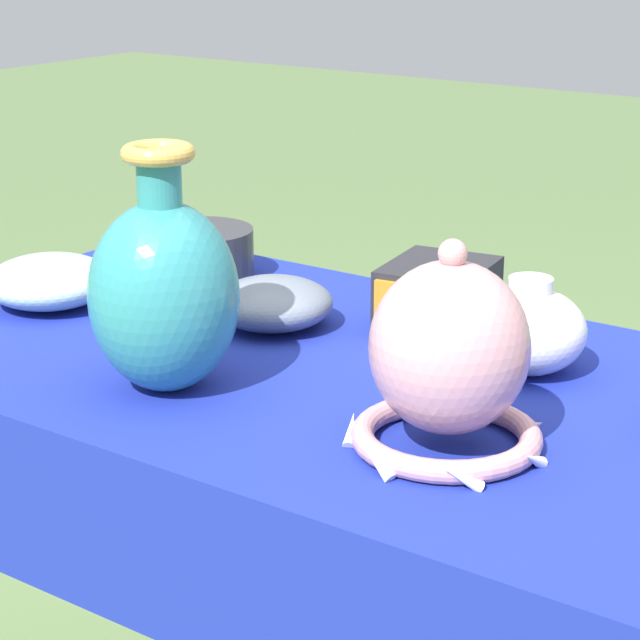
# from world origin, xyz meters

# --- Properties ---
(display_table) EXTENTS (1.10, 0.60, 0.76)m
(display_table) POSITION_xyz_m (0.00, -0.01, 0.67)
(display_table) COLOR olive
(display_table) RESTS_ON ground_plane
(vase_tall_bulbous) EXTENTS (0.15, 0.15, 0.25)m
(vase_tall_bulbous) POSITION_xyz_m (-0.10, -0.16, 0.86)
(vase_tall_bulbous) COLOR teal
(vase_tall_bulbous) RESTS_ON display_table
(vase_dome_bell) EXTENTS (0.19, 0.19, 0.20)m
(vase_dome_bell) POSITION_xyz_m (0.20, -0.12, 0.84)
(vase_dome_bell) COLOR #D19399
(vase_dome_bell) RESTS_ON display_table
(mosaic_tile_box) EXTENTS (0.13, 0.15, 0.08)m
(mosaic_tile_box) POSITION_xyz_m (0.03, 0.17, 0.80)
(mosaic_tile_box) COLOR #232328
(mosaic_tile_box) RESTS_ON display_table
(bowl_shallow_slate) EXTENTS (0.14, 0.14, 0.06)m
(bowl_shallow_slate) POSITION_xyz_m (-0.13, 0.06, 0.79)
(bowl_shallow_slate) COLOR slate
(bowl_shallow_slate) RESTS_ON display_table
(jar_round_porcelain) EXTENTS (0.12, 0.12, 0.10)m
(jar_round_porcelain) POSITION_xyz_m (0.18, 0.10, 0.81)
(jar_round_porcelain) COLOR white
(jar_round_porcelain) RESTS_ON display_table
(bowl_shallow_celadon) EXTENTS (0.16, 0.16, 0.06)m
(bowl_shallow_celadon) POSITION_xyz_m (-0.41, -0.03, 0.79)
(bowl_shallow_celadon) COLOR #A8CCB7
(bowl_shallow_celadon) RESTS_ON display_table
(pot_squat_charcoal) EXTENTS (0.14, 0.14, 0.07)m
(pot_squat_charcoal) POSITION_xyz_m (-0.34, 0.17, 0.79)
(pot_squat_charcoal) COLOR #2D2D33
(pot_squat_charcoal) RESTS_ON display_table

